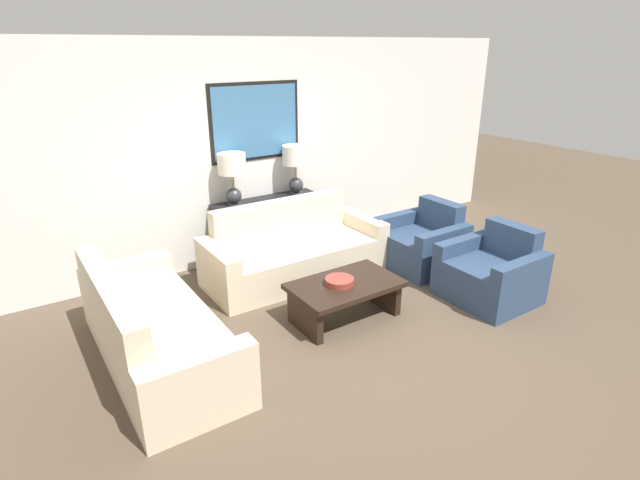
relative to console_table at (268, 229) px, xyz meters
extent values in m
plane|color=brown|center=(0.00, -2.15, -0.39)|extent=(20.00, 20.00, 0.00)
cube|color=silver|center=(0.00, 0.26, 0.93)|extent=(8.24, 0.10, 2.65)
cube|color=black|center=(0.00, 0.20, 1.31)|extent=(1.18, 0.01, 0.92)
cube|color=teal|center=(0.00, 0.20, 1.31)|extent=(1.10, 0.02, 0.84)
cube|color=black|center=(0.00, 0.00, 0.00)|extent=(1.37, 0.36, 0.78)
cylinder|color=#333338|center=(-0.43, 0.00, 0.40)|extent=(0.16, 0.16, 0.02)
sphere|color=#333338|center=(-0.43, 0.00, 0.51)|extent=(0.19, 0.19, 0.19)
cylinder|color=#8C7A51|center=(-0.43, 0.00, 0.69)|extent=(0.02, 0.02, 0.17)
cylinder|color=white|center=(-0.43, 0.00, 0.89)|extent=(0.33, 0.33, 0.24)
cylinder|color=#333338|center=(0.43, 0.00, 0.40)|extent=(0.16, 0.16, 0.02)
sphere|color=#333338|center=(0.43, 0.00, 0.51)|extent=(0.19, 0.19, 0.19)
cylinder|color=#8C7A51|center=(0.43, 0.00, 0.69)|extent=(0.02, 0.02, 0.17)
cylinder|color=white|center=(0.43, 0.00, 0.89)|extent=(0.33, 0.33, 0.24)
cube|color=beige|center=(0.00, -0.78, -0.18)|extent=(1.74, 0.68, 0.41)
cube|color=beige|center=(0.00, -0.35, 0.04)|extent=(1.74, 0.18, 0.86)
cube|color=beige|center=(-0.96, -0.69, -0.10)|extent=(0.18, 0.86, 0.58)
cube|color=beige|center=(0.96, -0.69, -0.10)|extent=(0.18, 0.86, 0.58)
cube|color=beige|center=(-1.75, -1.45, -0.18)|extent=(0.68, 1.74, 0.41)
cube|color=beige|center=(-2.18, -1.45, 0.04)|extent=(0.18, 1.74, 0.86)
cube|color=beige|center=(-1.84, -2.41, -0.10)|extent=(0.86, 0.18, 0.58)
cube|color=beige|center=(-1.84, -0.49, -0.10)|extent=(0.86, 0.18, 0.58)
cube|color=black|center=(-0.09, -1.77, -0.02)|extent=(1.08, 0.66, 0.05)
cube|color=black|center=(-0.57, -1.77, -0.22)|extent=(0.07, 0.53, 0.34)
cube|color=black|center=(0.38, -1.77, -0.22)|extent=(0.07, 0.53, 0.34)
cylinder|color=#93382D|center=(-0.16, -1.76, 0.03)|extent=(0.28, 0.28, 0.06)
cube|color=navy|center=(1.34, -1.25, -0.18)|extent=(0.65, 0.61, 0.42)
cube|color=navy|center=(1.75, -1.25, 0.00)|extent=(0.18, 0.61, 0.78)
cube|color=navy|center=(1.43, -0.88, -0.10)|extent=(0.83, 0.14, 0.58)
cube|color=navy|center=(1.43, -1.63, -0.10)|extent=(0.83, 0.14, 0.58)
cube|color=navy|center=(1.34, -2.29, -0.18)|extent=(0.65, 0.61, 0.42)
cube|color=navy|center=(1.75, -2.29, 0.00)|extent=(0.18, 0.61, 0.78)
cube|color=navy|center=(1.43, -1.91, -0.10)|extent=(0.83, 0.14, 0.58)
cube|color=navy|center=(1.43, -2.66, -0.10)|extent=(0.83, 0.14, 0.58)
camera|label=1|loc=(-2.74, -5.27, 2.18)|focal=28.00mm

